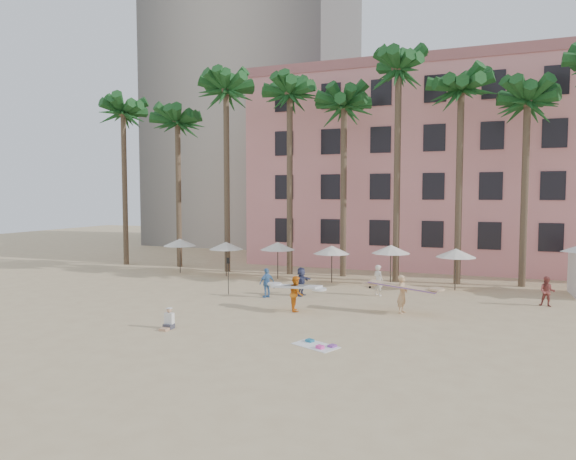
# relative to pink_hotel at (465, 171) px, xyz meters

# --- Properties ---
(ground) EXTENTS (120.00, 120.00, 0.00)m
(ground) POSITION_rel_pink_hotel_xyz_m (-7.00, -26.00, -8.00)
(ground) COLOR #D1B789
(ground) RESTS_ON ground
(pink_hotel) EXTENTS (35.00, 14.00, 16.00)m
(pink_hotel) POSITION_rel_pink_hotel_xyz_m (0.00, 0.00, 0.00)
(pink_hotel) COLOR pink
(pink_hotel) RESTS_ON ground
(grey_tower) EXTENTS (22.00, 18.00, 50.00)m
(grey_tower) POSITION_rel_pink_hotel_xyz_m (-25.00, 12.00, 17.00)
(grey_tower) COLOR #A89E8E
(grey_tower) RESTS_ON ground
(palm_row) EXTENTS (44.40, 5.40, 16.30)m
(palm_row) POSITION_rel_pink_hotel_xyz_m (-6.49, -11.00, 4.97)
(palm_row) COLOR brown
(palm_row) RESTS_ON ground
(umbrella_row) EXTENTS (22.50, 2.70, 2.73)m
(umbrella_row) POSITION_rel_pink_hotel_xyz_m (-10.00, -13.50, -5.67)
(umbrella_row) COLOR #332B23
(umbrella_row) RESTS_ON ground
(beach_towel) EXTENTS (2.05, 1.64, 0.14)m
(beach_towel) POSITION_rel_pink_hotel_xyz_m (-4.48, -27.78, -7.97)
(beach_towel) COLOR white
(beach_towel) RESTS_ON ground
(carrier_yellow) EXTENTS (3.42, 1.01, 1.94)m
(carrier_yellow) POSITION_rel_pink_hotel_xyz_m (-2.18, -20.86, -6.92)
(carrier_yellow) COLOR tan
(carrier_yellow) RESTS_ON ground
(carrier_white) EXTENTS (2.82, 1.33, 1.82)m
(carrier_white) POSITION_rel_pink_hotel_xyz_m (-7.35, -22.34, -7.03)
(carrier_white) COLOR orange
(carrier_white) RESTS_ON ground
(beachgoers) EXTENTS (15.86, 4.07, 1.85)m
(beachgoers) POSITION_rel_pink_hotel_xyz_m (-5.08, -18.06, -7.15)
(beachgoers) COLOR #558CC7
(beachgoers) RESTS_ON ground
(paddle) EXTENTS (0.18, 0.04, 2.23)m
(paddle) POSITION_rel_pink_hotel_xyz_m (-12.63, -19.72, -6.59)
(paddle) COLOR black
(paddle) RESTS_ON ground
(seated_man) EXTENTS (0.41, 0.72, 0.93)m
(seated_man) POSITION_rel_pink_hotel_xyz_m (-11.49, -27.69, -7.68)
(seated_man) COLOR #3F3F4C
(seated_man) RESTS_ON ground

